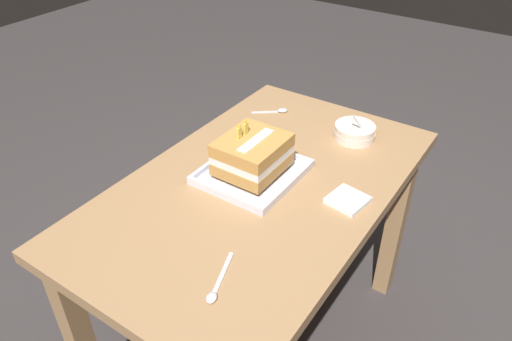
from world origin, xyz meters
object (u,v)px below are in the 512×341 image
foil_tray (252,173)px  serving_spoon_near_tray (215,289)px  birthday_cake (252,154)px  bowl_stack (355,132)px  serving_spoon_by_bowls (279,111)px  napkin_pile (348,200)px

foil_tray → serving_spoon_near_tray: bearing=-156.2°
birthday_cake → bowl_stack: (0.36, -0.16, -0.05)m
serving_spoon_near_tray → serving_spoon_by_bowls: size_ratio=1.39×
napkin_pile → birthday_cake: bearing=98.0°
foil_tray → napkin_pile: size_ratio=2.58×
foil_tray → napkin_pile: (0.04, -0.28, 0.00)m
bowl_stack → serving_spoon_by_bowls: bowl_stack is taller
napkin_pile → serving_spoon_near_tray: bearing=166.6°
serving_spoon_near_tray → napkin_pile: bearing=-13.4°
birthday_cake → serving_spoon_by_bowls: (0.37, 0.14, -0.07)m
foil_tray → serving_spoon_by_bowls: bearing=20.5°
bowl_stack → napkin_pile: size_ratio=1.23×
serving_spoon_by_bowls → birthday_cake: bearing=-159.5°
foil_tray → napkin_pile: bearing=-82.0°
bowl_stack → serving_spoon_near_tray: bearing=-178.4°
serving_spoon_near_tray → napkin_pile: napkin_pile is taller
bowl_stack → birthday_cake: bearing=156.3°
serving_spoon_near_tray → serving_spoon_by_bowls: serving_spoon_by_bowls is taller
foil_tray → serving_spoon_by_bowls: size_ratio=2.52×
serving_spoon_near_tray → napkin_pile: (0.44, -0.11, 0.00)m
foil_tray → serving_spoon_by_bowls: 0.40m
foil_tray → serving_spoon_by_bowls: (0.37, 0.14, -0.00)m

